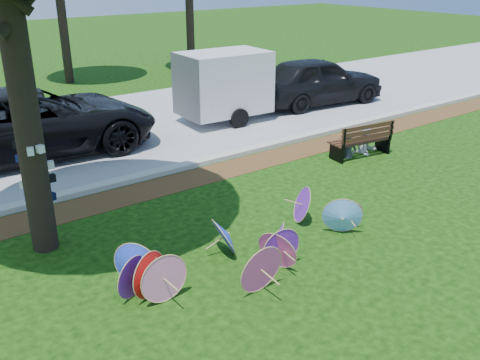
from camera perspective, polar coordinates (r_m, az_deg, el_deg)
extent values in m
plane|color=black|center=(8.76, 5.25, -10.21)|extent=(90.00, 90.00, 0.00)
cube|color=#472D16|center=(12.08, -9.00, -0.87)|extent=(90.00, 1.00, 0.01)
cube|color=#B7B5AD|center=(12.64, -10.51, 0.36)|extent=(90.00, 0.30, 0.12)
cube|color=gray|center=(16.31, -17.08, 4.53)|extent=(90.00, 8.00, 0.01)
cylinder|color=black|center=(9.26, -21.98, 7.11)|extent=(0.44, 0.44, 5.05)
cone|color=#FF4CA3|center=(8.79, 4.17, -7.31)|extent=(0.51, 0.77, 0.72)
cone|color=red|center=(8.14, -9.38, -10.06)|extent=(0.73, 0.41, 0.75)
cone|color=pink|center=(8.06, -8.28, -10.23)|extent=(0.78, 0.13, 0.78)
cone|color=purple|center=(8.25, -11.61, -10.02)|extent=(0.69, 0.41, 0.69)
cone|color=#67A3FF|center=(9.96, 10.87, -3.83)|extent=(0.73, 0.71, 0.76)
cone|color=blue|center=(8.35, -11.12, -9.13)|extent=(0.57, 0.73, 0.80)
cone|color=purple|center=(10.41, 6.89, -2.48)|extent=(0.65, 0.81, 0.72)
cone|color=purple|center=(9.18, 3.96, -6.32)|extent=(0.57, 0.59, 0.61)
cone|color=#FF4CA3|center=(8.17, 2.04, -9.37)|extent=(0.82, 0.27, 0.82)
cone|color=purple|center=(8.79, 4.19, -7.20)|extent=(0.76, 0.22, 0.75)
cone|color=blue|center=(9.19, -1.49, -5.80)|extent=(0.59, 0.81, 0.70)
cone|color=#D92988|center=(10.17, 11.26, -3.64)|extent=(0.68, 0.41, 0.64)
imported|color=black|center=(14.80, -21.19, 5.78)|extent=(6.48, 3.30, 1.75)
imported|color=black|center=(19.28, 8.23, 10.45)|extent=(5.10, 2.52, 1.67)
cube|color=silver|center=(16.81, -1.71, 10.35)|extent=(2.76, 1.84, 2.47)
imported|color=#323845|center=(13.91, 11.59, 4.78)|extent=(0.53, 0.43, 1.26)
imported|color=silver|center=(14.41, 13.50, 5.41)|extent=(0.74, 0.62, 1.34)
cylinder|color=black|center=(23.57, -18.40, 15.80)|extent=(0.36, 0.36, 5.00)
cylinder|color=black|center=(25.13, -5.38, 17.10)|extent=(0.36, 0.36, 5.00)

